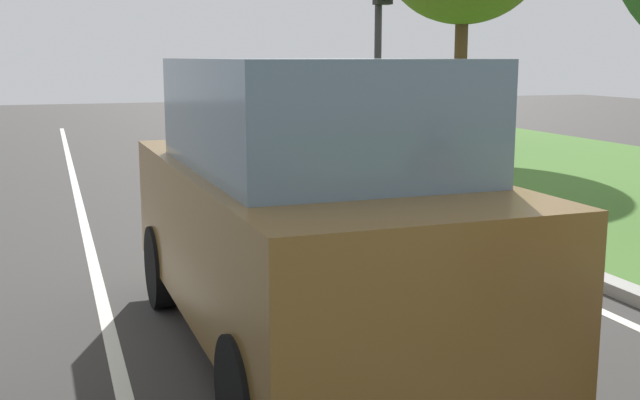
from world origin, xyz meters
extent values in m
plane|color=#383533|center=(0.00, 14.00, 0.00)|extent=(60.00, 60.00, 0.00)
cube|color=silver|center=(-0.70, 14.00, 0.00)|extent=(0.12, 32.00, 0.01)
cube|color=silver|center=(3.60, 14.00, 0.00)|extent=(0.12, 32.00, 0.01)
cube|color=#47752D|center=(8.50, 14.00, 0.03)|extent=(9.00, 48.00, 0.06)
cube|color=#9E9B93|center=(4.10, 14.00, 0.06)|extent=(0.24, 48.00, 0.12)
cube|color=brown|center=(0.74, 8.78, 0.93)|extent=(1.99, 4.54, 1.10)
cube|color=slate|center=(0.74, 8.63, 1.88)|extent=(1.76, 2.74, 0.80)
cylinder|color=black|center=(-0.17, 10.29, 0.38)|extent=(0.24, 0.76, 0.76)
cylinder|color=black|center=(1.58, 10.33, 0.38)|extent=(0.24, 0.76, 0.76)
cylinder|color=black|center=(-0.10, 7.23, 0.38)|extent=(0.24, 0.76, 0.76)
cylinder|color=black|center=(1.64, 7.27, 0.38)|extent=(0.24, 0.76, 0.76)
cylinder|color=#2D2D2D|center=(5.03, 17.46, 2.17)|extent=(0.14, 0.14, 4.34)
cylinder|color=#4C331E|center=(8.63, 20.69, 1.63)|extent=(0.32, 0.32, 3.26)
camera|label=1|loc=(-1.08, 3.13, 2.29)|focal=44.30mm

